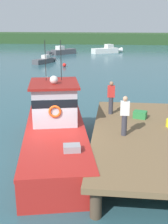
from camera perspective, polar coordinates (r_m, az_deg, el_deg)
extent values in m
plane|color=#2D5660|center=(13.14, -6.15, -8.11)|extent=(200.00, 200.00, 0.00)
cylinder|color=#4C3D2D|center=(9.08, 2.31, -17.21)|extent=(0.36, 0.36, 1.00)
cylinder|color=#4C3D2D|center=(16.48, 4.31, -0.73)|extent=(0.36, 0.36, 1.00)
cube|color=brown|center=(12.60, 15.60, -4.38)|extent=(6.00, 9.00, 0.20)
cube|color=red|center=(12.73, -5.49, -6.23)|extent=(4.15, 8.35, 1.10)
cone|color=red|center=(17.33, -5.73, 0.33)|extent=(1.46, 1.99, 1.10)
cube|color=#A31919|center=(12.56, -5.55, -4.35)|extent=(4.13, 8.20, 0.12)
cube|color=red|center=(12.50, -5.57, -3.67)|extent=(4.19, 8.36, 0.12)
cube|color=silver|center=(13.37, -5.75, 1.56)|extent=(2.33, 2.55, 1.80)
cube|color=black|center=(13.28, -5.79, 2.86)|extent=(2.35, 2.58, 0.36)
cube|color=maroon|center=(13.14, -5.87, 5.54)|extent=(2.62, 2.90, 0.10)
sphere|color=white|center=(12.80, -5.89, 6.27)|extent=(0.36, 0.36, 0.36)
cylinder|color=black|center=(13.47, -7.53, 9.89)|extent=(0.03, 0.03, 1.80)
cylinder|color=black|center=(13.47, -4.51, 9.98)|extent=(0.03, 0.03, 1.80)
cube|color=#939399|center=(10.44, -2.38, -7.33)|extent=(0.68, 0.56, 0.36)
torus|color=orange|center=(9.95, -7.68, -9.59)|extent=(0.67, 0.67, 0.12)
torus|color=#EA5119|center=(12.28, -5.69, 0.09)|extent=(0.55, 0.21, 0.54)
cube|color=#2D8442|center=(14.10, 10.86, -0.49)|extent=(0.70, 0.60, 0.34)
cylinder|color=#383842|center=(14.46, 5.25, 1.29)|extent=(0.22, 0.22, 0.86)
cube|color=red|center=(14.27, 5.33, 4.02)|extent=(0.36, 0.22, 0.56)
sphere|color=#9E7051|center=(14.19, 5.38, 5.55)|extent=(0.20, 0.20, 0.20)
cylinder|color=#383842|center=(11.85, 7.84, -2.54)|extent=(0.22, 0.22, 0.86)
cube|color=white|center=(11.62, 7.98, 0.74)|extent=(0.36, 0.22, 0.56)
sphere|color=tan|center=(11.52, 8.06, 2.60)|extent=(0.20, 0.20, 0.20)
cube|color=white|center=(52.09, 4.10, 11.83)|extent=(4.70, 3.89, 0.85)
cone|color=white|center=(53.71, 6.79, 11.93)|extent=(1.45, 1.37, 0.85)
cube|color=silver|center=(52.46, 4.89, 12.67)|extent=(1.64, 1.65, 0.64)
cube|color=#4C4C51|center=(50.62, -3.98, 11.64)|extent=(3.95, 4.30, 0.81)
cone|color=#4C4C51|center=(48.90, -6.53, 11.36)|extent=(1.33, 1.37, 0.81)
cube|color=silver|center=(50.06, -4.70, 12.37)|extent=(1.58, 1.58, 0.61)
cube|color=#4C4C51|center=(40.16, -7.98, 9.80)|extent=(2.36, 3.49, 0.61)
cone|color=#4C4C51|center=(41.80, -6.17, 10.17)|extent=(0.90, 1.01, 0.61)
cube|color=silver|center=(40.55, -7.49, 10.66)|extent=(1.12, 1.12, 0.46)
sphere|color=silver|center=(28.28, -7.33, 6.39)|extent=(0.45, 0.45, 0.45)
sphere|color=red|center=(36.89, -3.85, 9.13)|extent=(0.47, 0.47, 0.47)
cube|color=#284723|center=(73.72, 4.26, 14.14)|extent=(120.00, 8.00, 2.40)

